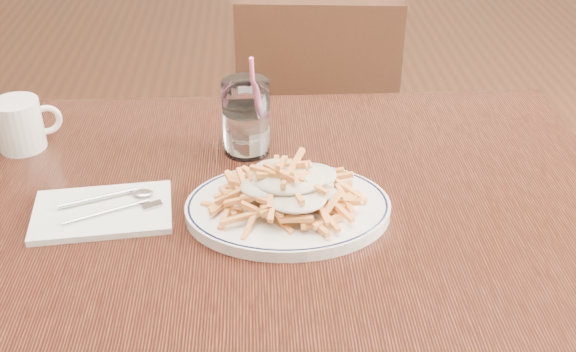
{
  "coord_description": "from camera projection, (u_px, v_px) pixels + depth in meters",
  "views": [
    {
      "loc": [
        0.0,
        -0.96,
        1.39
      ],
      "look_at": [
        0.05,
        -0.03,
        0.82
      ],
      "focal_mm": 45.0,
      "sensor_mm": 36.0,
      "label": 1
    }
  ],
  "objects": [
    {
      "name": "table",
      "position": [
        258.0,
        243.0,
        1.19
      ],
      "size": [
        1.2,
        0.8,
        0.75
      ],
      "color": "black",
      "rests_on": "ground"
    },
    {
      "name": "napkin",
      "position": [
        103.0,
        212.0,
        1.12
      ],
      "size": [
        0.23,
        0.16,
        0.01
      ],
      "primitive_type": "cube",
      "rotation": [
        0.0,
        0.0,
        0.11
      ],
      "color": "white",
      "rests_on": "table"
    },
    {
      "name": "water_glass",
      "position": [
        246.0,
        121.0,
        1.27
      ],
      "size": [
        0.08,
        0.08,
        0.18
      ],
      "color": "white",
      "rests_on": "table"
    },
    {
      "name": "chair_far",
      "position": [
        317.0,
        126.0,
        1.94
      ],
      "size": [
        0.43,
        0.43,
        0.86
      ],
      "color": "black",
      "rests_on": "ground"
    },
    {
      "name": "coffee_mug",
      "position": [
        21.0,
        124.0,
        1.29
      ],
      "size": [
        0.11,
        0.08,
        0.09
      ],
      "color": "white",
      "rests_on": "table"
    },
    {
      "name": "fries_plate",
      "position": [
        288.0,
        208.0,
        1.12
      ],
      "size": [
        0.39,
        0.36,
        0.02
      ],
      "color": "white",
      "rests_on": "table"
    },
    {
      "name": "cutlery",
      "position": [
        102.0,
        206.0,
        1.12
      ],
      "size": [
        0.17,
        0.12,
        0.01
      ],
      "color": "silver",
      "rests_on": "napkin"
    },
    {
      "name": "loaded_fries",
      "position": [
        288.0,
        184.0,
        1.1
      ],
      "size": [
        0.25,
        0.22,
        0.06
      ],
      "color": "#DC8E43",
      "rests_on": "fries_plate"
    }
  ]
}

